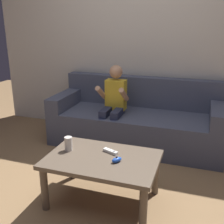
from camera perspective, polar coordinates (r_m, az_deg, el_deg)
name	(u,v)px	position (r m, az deg, el deg)	size (l,w,h in m)	color
ground_plane	(88,201)	(2.48, -5.05, -17.95)	(8.11, 8.11, 0.00)	olive
wall_back	(139,39)	(3.64, 5.60, 14.86)	(4.06, 0.05, 2.50)	beige
couch	(137,121)	(3.43, 5.14, -1.94)	(2.05, 0.80, 0.79)	#474C60
person_seated_on_couch	(114,102)	(3.25, 0.33, 2.09)	(0.34, 0.41, 0.98)	#282D47
coffee_table	(102,164)	(2.29, -2.01, -10.82)	(0.91, 0.60, 0.41)	brown
game_remote_white_near_edge	(111,151)	(2.33, -0.30, -8.17)	(0.14, 0.09, 0.03)	white
nunchuk_blue	(117,160)	(2.18, 1.00, -9.88)	(0.09, 0.10, 0.05)	blue
soda_can	(68,144)	(2.38, -9.03, -6.52)	(0.07, 0.07, 0.12)	silver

